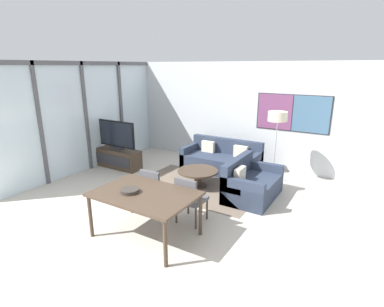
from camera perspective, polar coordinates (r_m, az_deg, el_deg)
ground_plane at (r=4.89m, az=-16.51°, el=-17.73°), size 24.00×24.00×0.00m
wall_back at (r=8.40m, az=9.52°, el=7.39°), size 7.51×0.09×2.80m
window_wall_left at (r=8.30m, az=-19.72°, el=7.42°), size 0.07×5.10×2.80m
area_rug at (r=7.00m, az=1.13°, el=-6.18°), size 2.87×1.91×0.01m
tv_console at (r=8.42m, az=-13.91°, el=-0.88°), size 1.36×0.45×0.52m
television at (r=8.26m, az=-14.21°, el=3.42°), size 1.24×0.20×0.78m
sofa_main at (r=7.96m, az=5.73°, el=-1.36°), size 2.00×0.89×0.82m
sofa_side at (r=6.47m, az=10.89°, el=-5.84°), size 0.89×1.39×0.82m
coffee_table at (r=6.89m, az=1.14°, el=-3.94°), size 0.93×0.93×0.39m
dining_table at (r=4.85m, az=-8.98°, el=-8.16°), size 1.61×1.08×0.76m
dining_chair_left at (r=5.67m, az=-7.14°, el=-6.54°), size 0.46×0.46×0.86m
dining_chair_centre at (r=5.26m, az=-0.47°, el=-8.34°), size 0.46×0.46×0.86m
fruit_bowl at (r=4.87m, az=-11.78°, el=-6.90°), size 0.29×0.29×0.06m
floor_lamp at (r=7.10m, az=15.95°, el=6.10°), size 0.43×0.43×1.70m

